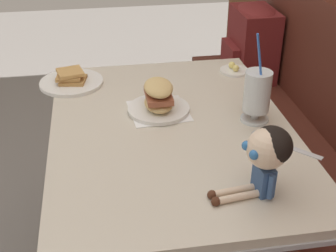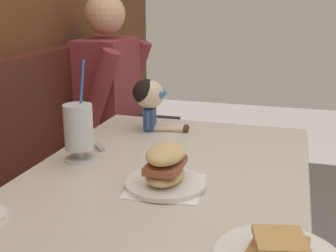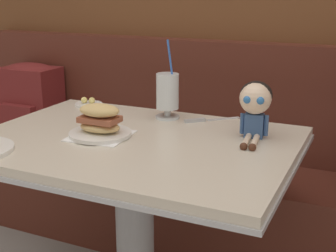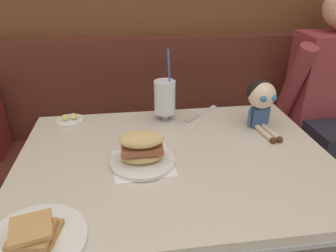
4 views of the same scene
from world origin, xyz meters
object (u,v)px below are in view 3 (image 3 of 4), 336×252
object	(u,v)px
seated_doll	(255,101)
backpack	(31,99)
milkshake_glass	(168,94)
sandwich_plate	(100,123)
butter_saucer	(89,103)
butter_knife	(203,120)

from	to	relation	value
seated_doll	backpack	world-z (taller)	seated_doll
milkshake_glass	sandwich_plate	bearing A→B (deg)	-110.35
butter_saucer	butter_knife	world-z (taller)	butter_saucer
milkshake_glass	butter_saucer	size ratio (longest dim) A/B	2.63
butter_knife	sandwich_plate	bearing A→B (deg)	-128.13
butter_saucer	butter_knife	xyz separation A→B (m)	(0.55, -0.03, -0.00)
seated_doll	backpack	xyz separation A→B (m)	(-1.34, 0.42, -0.21)
seated_doll	backpack	bearing A→B (deg)	162.71
sandwich_plate	backpack	xyz separation A→B (m)	(-0.85, 0.63, -0.13)
butter_saucer	sandwich_plate	bearing A→B (deg)	-51.20
seated_doll	backpack	size ratio (longest dim) A/B	0.55
butter_knife	seated_doll	size ratio (longest dim) A/B	0.81
seated_doll	sandwich_plate	bearing A→B (deg)	-156.89
milkshake_glass	butter_knife	bearing A→B (deg)	6.98
sandwich_plate	backpack	size ratio (longest dim) A/B	0.54
butter_saucer	seated_doll	world-z (taller)	seated_doll
milkshake_glass	sandwich_plate	size ratio (longest dim) A/B	1.43
butter_saucer	butter_knife	bearing A→B (deg)	-2.98
butter_saucer	butter_knife	distance (m)	0.55
milkshake_glass	backpack	xyz separation A→B (m)	(-0.96, 0.31, -0.18)
butter_knife	seated_doll	distance (m)	0.29
sandwich_plate	seated_doll	xyz separation A→B (m)	(0.49, 0.21, 0.08)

